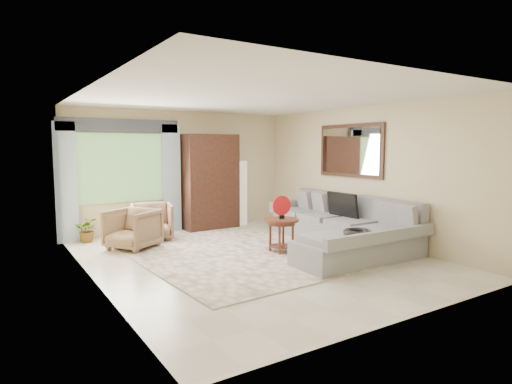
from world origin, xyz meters
TOP-DOWN VIEW (x-y plane):
  - ground at (0.00, 0.00)m, footprint 6.00×6.00m
  - area_rug at (-0.22, 0.40)m, footprint 3.21×4.16m
  - sectional_sofa at (1.78, -0.18)m, footprint 2.30×3.46m
  - tv_screen at (2.05, 0.10)m, footprint 0.14×0.74m
  - garden_hose at (1.00, -1.32)m, footprint 0.43×0.43m
  - coffee_table at (0.58, 0.05)m, footprint 0.60×0.60m
  - red_disc at (0.58, 0.05)m, footprint 0.34×0.09m
  - armchair_left at (-1.50, 1.70)m, footprint 1.09×1.08m
  - armchair_right at (-0.96, 2.26)m, footprint 0.95×0.97m
  - potted_plant at (-2.07, 2.74)m, footprint 0.53×0.49m
  - armoire at (0.55, 2.72)m, footprint 1.20×0.55m
  - floor_lamp at (1.35, 2.78)m, footprint 0.24×0.24m
  - window at (-1.35, 2.97)m, footprint 1.80×0.04m
  - curtain_left at (-2.40, 2.88)m, footprint 0.40×0.08m
  - curtain_right at (-0.30, 2.88)m, footprint 0.40×0.08m
  - valance at (-1.35, 2.90)m, footprint 2.40×0.12m
  - wall_mirror at (2.46, 0.35)m, footprint 0.05×1.70m

SIDE VIEW (x-z plane):
  - ground at x=0.00m, z-range 0.00..0.00m
  - area_rug at x=-0.22m, z-range 0.00..0.02m
  - potted_plant at x=-2.07m, z-range 0.00..0.48m
  - sectional_sofa at x=1.78m, z-range -0.17..0.73m
  - coffee_table at x=0.58m, z-range 0.01..0.61m
  - armchair_right at x=-0.96m, z-range 0.00..0.72m
  - armchair_left at x=-1.50m, z-range 0.00..0.72m
  - garden_hose at x=1.00m, z-range 0.50..0.59m
  - tv_screen at x=2.05m, z-range 0.48..0.96m
  - floor_lamp at x=1.35m, z-range 0.00..1.50m
  - red_disc at x=0.58m, z-range 0.66..1.00m
  - armoire at x=0.55m, z-range 0.00..2.10m
  - curtain_left at x=-2.40m, z-range 0.00..2.30m
  - curtain_right at x=-0.30m, z-range 0.00..2.30m
  - window at x=-1.35m, z-range 0.70..2.10m
  - wall_mirror at x=2.46m, z-range 1.22..2.27m
  - valance at x=-1.35m, z-range 2.12..2.38m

